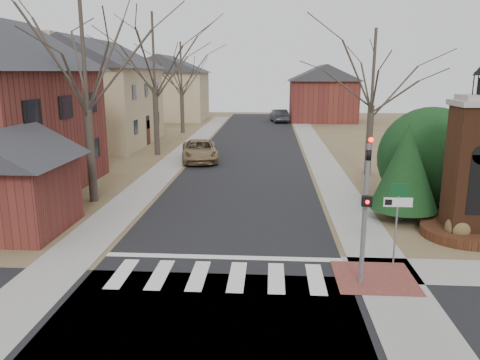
# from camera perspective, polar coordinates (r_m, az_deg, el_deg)

# --- Properties ---
(ground) EXTENTS (120.00, 120.00, 0.00)m
(ground) POSITION_cam_1_polar(r_m,az_deg,el_deg) (14.00, -3.12, -13.04)
(ground) COLOR brown
(ground) RESTS_ON ground
(main_street) EXTENTS (8.00, 70.00, 0.01)m
(main_street) POSITION_cam_1_polar(r_m,az_deg,el_deg) (35.06, 1.18, 2.99)
(main_street) COLOR black
(main_street) RESTS_ON ground
(cross_street) EXTENTS (120.00, 8.00, 0.01)m
(cross_street) POSITION_cam_1_polar(r_m,az_deg,el_deg) (11.41, -5.02, -19.63)
(cross_street) COLOR black
(cross_street) RESTS_ON ground
(crosswalk_zone) EXTENTS (8.00, 2.20, 0.02)m
(crosswalk_zone) POSITION_cam_1_polar(r_m,az_deg,el_deg) (14.72, -2.74, -11.64)
(crosswalk_zone) COLOR silver
(crosswalk_zone) RESTS_ON ground
(stop_bar) EXTENTS (8.00, 0.35, 0.02)m
(stop_bar) POSITION_cam_1_polar(r_m,az_deg,el_deg) (16.08, -2.13, -9.41)
(stop_bar) COLOR silver
(stop_bar) RESTS_ON ground
(sidewalk_right_main) EXTENTS (2.00, 60.00, 0.02)m
(sidewalk_right_main) POSITION_cam_1_polar(r_m,az_deg,el_deg) (35.21, 9.68, 2.86)
(sidewalk_right_main) COLOR gray
(sidewalk_right_main) RESTS_ON ground
(sidewalk_left) EXTENTS (2.00, 60.00, 0.02)m
(sidewalk_left) POSITION_cam_1_polar(r_m,az_deg,el_deg) (35.67, -7.20, 3.07)
(sidewalk_left) COLOR gray
(sidewalk_left) RESTS_ON ground
(curb_apron) EXTENTS (2.40, 2.40, 0.02)m
(curb_apron) POSITION_cam_1_polar(r_m,az_deg,el_deg) (15.16, 16.07, -11.39)
(curb_apron) COLOR brown
(curb_apron) RESTS_ON ground
(traffic_signal_pole) EXTENTS (0.28, 0.41, 4.50)m
(traffic_signal_pole) POSITION_cam_1_polar(r_m,az_deg,el_deg) (13.80, 15.08, -2.39)
(traffic_signal_pole) COLOR slate
(traffic_signal_pole) RESTS_ON ground
(sign_post) EXTENTS (0.90, 0.07, 2.75)m
(sign_post) POSITION_cam_1_polar(r_m,az_deg,el_deg) (15.59, 18.63, -3.29)
(sign_post) COLOR slate
(sign_post) RESTS_ON ground
(brick_gate_monument) EXTENTS (3.20, 3.20, 6.47)m
(brick_gate_monument) POSITION_cam_1_polar(r_m,az_deg,el_deg) (19.40, 26.22, -0.17)
(brick_gate_monument) COLOR #4D2816
(brick_gate_monument) RESTS_ON ground
(house_stucco_left) EXTENTS (9.80, 12.80, 9.28)m
(house_stucco_left) POSITION_cam_1_polar(r_m,az_deg,el_deg) (42.28, -17.38, 10.40)
(house_stucco_left) COLOR tan
(house_stucco_left) RESTS_ON ground
(garage_left) EXTENTS (4.80, 4.80, 4.29)m
(garage_left) POSITION_cam_1_polar(r_m,az_deg,el_deg) (20.12, -26.37, 0.47)
(garage_left) COLOR maroon
(garage_left) RESTS_ON ground
(house_distant_left) EXTENTS (10.80, 8.80, 8.53)m
(house_distant_left) POSITION_cam_1_polar(r_m,az_deg,el_deg) (62.01, -9.01, 11.19)
(house_distant_left) COLOR tan
(house_distant_left) RESTS_ON ground
(house_distant_right) EXTENTS (8.80, 8.80, 7.30)m
(house_distant_right) POSITION_cam_1_polar(r_m,az_deg,el_deg) (60.86, 10.03, 10.55)
(house_distant_right) COLOR maroon
(house_distant_right) RESTS_ON ground
(evergreen_near) EXTENTS (2.80, 2.80, 4.10)m
(evergreen_near) POSITION_cam_1_polar(r_m,az_deg,el_deg) (20.64, 19.57, 1.54)
(evergreen_near) COLOR #473D33
(evergreen_near) RESTS_ON ground
(evergreen_mid) EXTENTS (3.40, 3.40, 4.70)m
(evergreen_mid) POSITION_cam_1_polar(r_m,az_deg,el_deg) (22.80, 26.83, 2.69)
(evergreen_mid) COLOR #473D33
(evergreen_mid) RESTS_ON ground
(evergreen_mass) EXTENTS (4.80, 4.80, 4.80)m
(evergreen_mass) POSITION_cam_1_polar(r_m,az_deg,el_deg) (23.50, 22.21, 2.91)
(evergreen_mass) COLOR black
(evergreen_mass) RESTS_ON ground
(bare_tree_0) EXTENTS (8.05, 8.05, 11.15)m
(bare_tree_0) POSITION_cam_1_polar(r_m,az_deg,el_deg) (23.17, -18.69, 16.24)
(bare_tree_0) COLOR #473D33
(bare_tree_0) RESTS_ON ground
(bare_tree_1) EXTENTS (8.40, 8.40, 11.64)m
(bare_tree_1) POSITION_cam_1_polar(r_m,az_deg,el_deg) (35.57, -10.55, 15.91)
(bare_tree_1) COLOR #473D33
(bare_tree_1) RESTS_ON ground
(bare_tree_2) EXTENTS (7.35, 7.35, 10.19)m
(bare_tree_2) POSITION_cam_1_polar(r_m,az_deg,el_deg) (48.34, -7.22, 14.03)
(bare_tree_2) COLOR #473D33
(bare_tree_2) RESTS_ON ground
(bare_tree_3) EXTENTS (7.00, 7.00, 9.70)m
(bare_tree_3) POSITION_cam_1_polar(r_m,az_deg,el_deg) (29.09, 16.03, 13.65)
(bare_tree_3) COLOR #473D33
(bare_tree_3) RESTS_ON ground
(pickup_truck) EXTENTS (3.31, 5.62, 1.47)m
(pickup_truck) POSITION_cam_1_polar(r_m,az_deg,el_deg) (32.94, -4.94, 3.57)
(pickup_truck) COLOR olive
(pickup_truck) RESTS_ON ground
(distant_car) EXTENTS (2.43, 5.02, 1.59)m
(distant_car) POSITION_cam_1_polar(r_m,az_deg,el_deg) (58.72, 4.79, 7.82)
(distant_car) COLOR #2C2E33
(distant_car) RESTS_ON ground
(dry_shrub_left) EXTENTS (0.95, 0.95, 0.95)m
(dry_shrub_left) POSITION_cam_1_polar(r_m,az_deg,el_deg) (19.32, 25.05, -5.31)
(dry_shrub_left) COLOR brown
(dry_shrub_left) RESTS_ON ground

